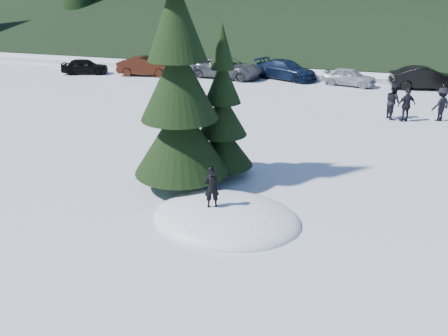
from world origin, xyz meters
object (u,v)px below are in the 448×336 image
(spruce_short, at_px, (223,119))
(car_3, at_px, (286,70))
(adult_2, at_px, (441,104))
(car_1, at_px, (146,66))
(car_2, at_px, (227,68))
(child_skier, at_px, (212,188))
(car_0, at_px, (85,66))
(adult_0, at_px, (393,102))
(spruce_tall, at_px, (179,91))
(car_4, at_px, (349,77))
(car_5, at_px, (425,78))
(adult_1, at_px, (406,105))

(spruce_short, bearing_deg, car_3, 94.07)
(adult_2, distance_m, car_1, 21.36)
(car_2, bearing_deg, car_3, -70.45)
(spruce_short, bearing_deg, child_skier, -76.36)
(car_0, height_order, car_3, car_3)
(adult_0, relative_size, car_2, 0.33)
(car_0, bearing_deg, adult_0, -123.57)
(spruce_tall, xyz_separation_m, car_4, (4.33, 19.26, -2.69))
(car_3, distance_m, car_4, 4.75)
(car_3, height_order, car_5, car_5)
(spruce_short, relative_size, car_5, 1.19)
(adult_2, relative_size, car_4, 0.47)
(car_2, height_order, car_5, car_2)
(adult_0, xyz_separation_m, car_3, (-7.37, 8.84, -0.20))
(spruce_short, bearing_deg, car_5, 65.68)
(spruce_short, height_order, car_0, spruce_short)
(adult_2, relative_size, car_2, 0.32)
(adult_2, bearing_deg, adult_1, -21.98)
(car_4, bearing_deg, spruce_short, -177.30)
(car_3, bearing_deg, car_4, -78.53)
(car_5, bearing_deg, spruce_tall, 143.72)
(spruce_tall, bearing_deg, car_5, 64.80)
(car_0, xyz_separation_m, car_1, (4.97, 0.96, 0.11))
(spruce_tall, height_order, car_1, spruce_tall)
(spruce_tall, distance_m, car_3, 20.32)
(car_1, height_order, car_4, car_1)
(spruce_short, height_order, car_3, spruce_short)
(spruce_short, xyz_separation_m, child_skier, (0.83, -3.42, -1.03))
(spruce_short, xyz_separation_m, car_4, (3.33, 17.86, -1.48))
(car_0, xyz_separation_m, car_5, (25.23, 2.52, 0.13))
(spruce_tall, xyz_separation_m, car_1, (-10.99, 18.15, -2.59))
(adult_2, relative_size, car_5, 0.38)
(adult_1, xyz_separation_m, car_1, (-18.66, 7.20, -0.13))
(adult_2, xyz_separation_m, car_3, (-9.69, 8.51, -0.15))
(adult_0, bearing_deg, car_4, -6.46)
(adult_1, relative_size, car_2, 0.31)
(spruce_tall, height_order, car_0, spruce_tall)
(adult_0, xyz_separation_m, car_0, (-22.99, 5.88, -0.29))
(adult_2, bearing_deg, car_0, -56.88)
(adult_2, xyz_separation_m, car_1, (-20.34, 6.50, -0.14))
(spruce_tall, relative_size, car_2, 1.58)
(child_skier, relative_size, car_1, 0.27)
(spruce_short, distance_m, car_0, 23.22)
(car_0, relative_size, car_4, 0.98)
(spruce_short, bearing_deg, adult_0, 58.67)
(adult_0, bearing_deg, car_2, 30.57)
(adult_2, height_order, car_0, adult_2)
(adult_0, height_order, adult_1, adult_0)
(adult_2, distance_m, car_2, 15.97)
(spruce_tall, relative_size, child_skier, 7.23)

